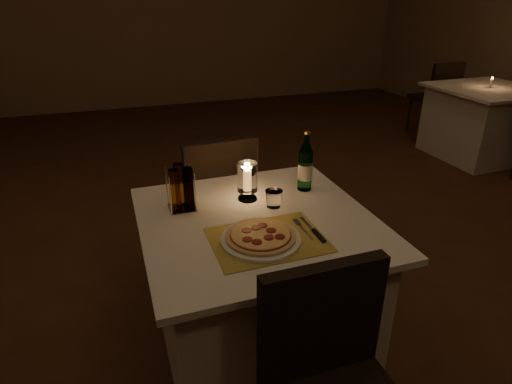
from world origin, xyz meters
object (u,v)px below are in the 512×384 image
object	(u,v)px
neighbor_table_right	(482,122)
water_bottle	(305,167)
plate	(261,239)
pizza	(261,235)
hurricane_candle	(247,178)
main_table	(257,287)
tumbler	(274,199)
chair_far	(218,192)
chair_near	(333,376)

from	to	relation	value
neighbor_table_right	water_bottle	bearing A→B (deg)	-150.31
plate	neighbor_table_right	distance (m)	3.82
pizza	hurricane_candle	world-z (taller)	hurricane_candle
main_table	tumbler	bearing A→B (deg)	37.95
hurricane_candle	tumbler	bearing A→B (deg)	-51.49
tumbler	hurricane_candle	bearing A→B (deg)	128.51
chair_far	tumbler	distance (m)	0.68
pizza	main_table	bearing A→B (deg)	74.49
plate	water_bottle	world-z (taller)	water_bottle
chair_near	pizza	bearing A→B (deg)	95.35
plate	hurricane_candle	size ratio (longest dim) A/B	1.73
water_bottle	chair_far	bearing A→B (deg)	122.88
main_table	pizza	world-z (taller)	pizza
pizza	tumbler	distance (m)	0.31
plate	tumbler	xyz separation A→B (m)	(0.16, 0.26, 0.03)
chair_near	plate	xyz separation A→B (m)	(-0.05, 0.53, 0.20)
main_table	plate	size ratio (longest dim) A/B	3.12
water_bottle	neighbor_table_right	distance (m)	3.32
pizza	water_bottle	xyz separation A→B (m)	(0.37, 0.39, 0.09)
main_table	neighbor_table_right	bearing A→B (deg)	30.08
main_table	neighbor_table_right	distance (m)	3.67
tumbler	hurricane_candle	world-z (taller)	hurricane_candle
pizza	hurricane_candle	xyz separation A→B (m)	(0.07, 0.38, 0.08)
plate	chair_near	bearing A→B (deg)	-84.65
plate	neighbor_table_right	size ratio (longest dim) A/B	0.32
plate	pizza	size ratio (longest dim) A/B	1.14
plate	tumbler	world-z (taller)	tumbler
chair_near	neighbor_table_right	world-z (taller)	chair_near
main_table	chair_near	size ratio (longest dim) A/B	1.11
plate	water_bottle	bearing A→B (deg)	46.52
chair_near	tumbler	world-z (taller)	chair_near
main_table	water_bottle	distance (m)	0.62
chair_near	neighbor_table_right	distance (m)	4.08
chair_far	neighbor_table_right	distance (m)	3.37
tumbler	hurricane_candle	xyz separation A→B (m)	(-0.09, 0.11, 0.07)
plate	tumbler	distance (m)	0.31
main_table	pizza	xyz separation A→B (m)	(-0.05, -0.18, 0.39)
chair_far	water_bottle	world-z (taller)	water_bottle
pizza	tumbler	size ratio (longest dim) A/B	3.46
tumbler	water_bottle	xyz separation A→B (m)	(0.21, 0.13, 0.08)
chair_near	water_bottle	size ratio (longest dim) A/B	3.02
chair_near	chair_far	distance (m)	1.43
main_table	tumbler	world-z (taller)	tumbler
plate	hurricane_candle	bearing A→B (deg)	79.73
chair_far	neighbor_table_right	bearing A→B (deg)	19.51
tumbler	pizza	bearing A→B (deg)	-120.93
hurricane_candle	pizza	bearing A→B (deg)	-100.27
plate	pizza	bearing A→B (deg)	-84.92
chair_far	pizza	bearing A→B (deg)	-93.20
main_table	chair_near	bearing A→B (deg)	-90.00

